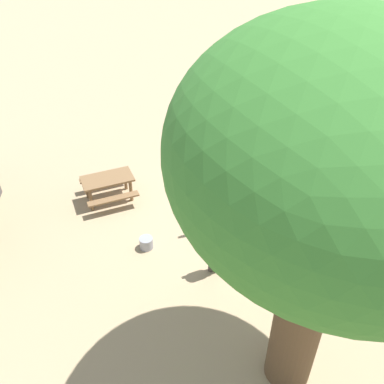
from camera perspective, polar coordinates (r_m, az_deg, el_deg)
ground_plane at (r=12.51m, az=6.37°, el=-2.80°), size 60.00×60.00×0.00m
elephant at (r=11.86m, az=3.16°, el=0.50°), size 2.09×1.39×1.44m
person_handler at (r=10.12m, az=3.20°, el=-6.83°), size 0.32×0.51×1.62m
shade_tree_main at (r=5.79m, az=19.00°, el=4.06°), size 4.98×4.57×6.85m
wooden_bench at (r=12.57m, az=13.50°, el=-0.77°), size 1.45×0.64×0.88m
picnic_table_near at (r=12.86m, az=-11.27°, el=1.17°), size 1.81×1.82×0.78m
feed_bucket at (r=11.31m, az=-6.18°, el=-6.83°), size 0.36×0.36×0.32m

